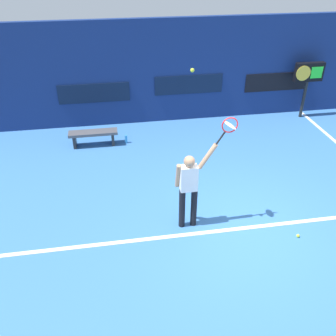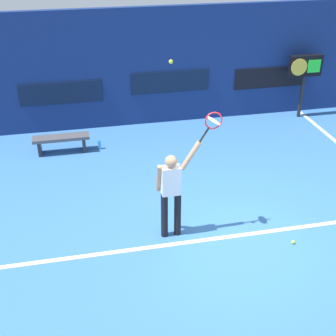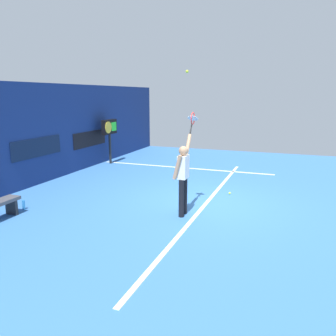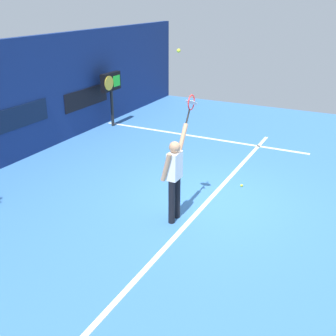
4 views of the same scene
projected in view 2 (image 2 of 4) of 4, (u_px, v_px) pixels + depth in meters
The scene contains 13 objects.
ground_plane at pixel (233, 237), 8.74m from camera, with size 18.00×18.00×0.00m, color #3870B2.
back_wall at pixel (169, 66), 12.83m from camera, with size 18.00×0.20×3.23m, color navy.
sponsor_banner_center at pixel (170, 82), 12.93m from camera, with size 2.20×0.03×0.60m, color #0C1933.
sponsor_banner_portside at pixel (61, 93), 12.43m from camera, with size 2.20×0.03×0.60m, color #0C1933.
sponsor_banner_starboard at pixel (271, 78), 13.51m from camera, with size 2.20×0.03×0.60m, color black.
court_baseline at pixel (233, 236), 8.75m from camera, with size 10.00×0.10×0.01m, color white.
tennis_player at pixel (171, 189), 8.32m from camera, with size 0.79×0.31×1.93m.
tennis_racket at pixel (213, 122), 7.84m from camera, with size 0.46×0.27×0.60m.
tennis_ball at pixel (171, 62), 7.11m from camera, with size 0.07×0.07×0.07m, color #CCE033.
scoreboard_clock at pixel (305, 69), 13.15m from camera, with size 0.96×0.20×1.85m.
court_bench at pixel (61, 140), 11.64m from camera, with size 1.40×0.36×0.45m.
water_bottle at pixel (99, 145), 11.92m from camera, with size 0.07×0.07×0.24m, color #338CD8.
spare_ball at pixel (293, 242), 8.56m from camera, with size 0.07×0.07×0.07m, color #CCE033.
Camera 2 is at (-2.66, -6.59, 5.39)m, focal length 49.58 mm.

